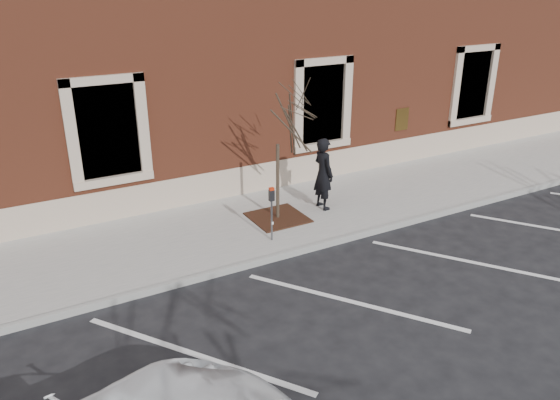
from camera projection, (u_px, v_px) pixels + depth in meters
ground at (293, 254)px, 12.20m from camera, size 120.00×120.00×0.00m
sidewalk_near at (258, 223)px, 13.59m from camera, size 40.00×3.50×0.15m
curb_near at (294, 252)px, 12.13m from camera, size 40.00×0.12×0.15m
parking_stripes at (351, 302)px, 10.43m from camera, size 28.00×4.40×0.01m
building_civic at (168, 37)px, 16.93m from camera, size 40.00×8.62×8.00m
man at (323, 174)px, 13.94m from camera, size 0.47×0.70×1.88m
parking_meter at (272, 204)px, 12.20m from camera, size 0.12×0.09×1.29m
tree_grate at (278, 217)px, 13.66m from camera, size 1.31×1.31×0.03m
sapling at (278, 123)px, 12.73m from camera, size 2.09×2.09×3.49m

